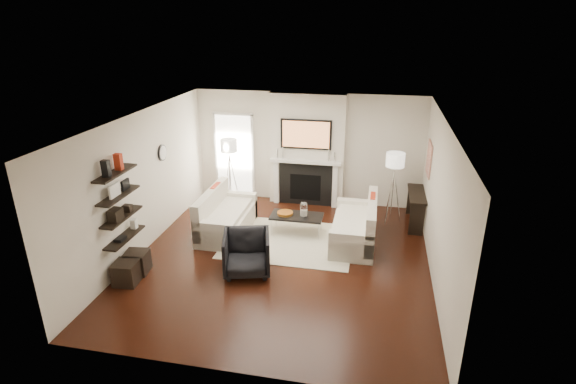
% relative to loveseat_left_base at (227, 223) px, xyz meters
% --- Properties ---
extents(room_envelope, '(6.00, 6.00, 6.00)m').
position_rel_loveseat_left_base_xyz_m(room_envelope, '(1.39, -0.92, 1.14)').
color(room_envelope, black).
rests_on(room_envelope, ground).
extents(chimney_breast, '(1.80, 0.25, 2.70)m').
position_rel_loveseat_left_base_xyz_m(chimney_breast, '(1.39, 1.96, 1.14)').
color(chimney_breast, silver).
rests_on(chimney_breast, floor).
extents(fireplace_surround, '(1.30, 0.02, 1.04)m').
position_rel_loveseat_left_base_xyz_m(fireplace_surround, '(1.39, 1.82, 0.31)').
color(fireplace_surround, black).
rests_on(fireplace_surround, floor).
extents(firebox, '(0.75, 0.02, 0.65)m').
position_rel_loveseat_left_base_xyz_m(firebox, '(1.39, 1.82, 0.24)').
color(firebox, black).
rests_on(firebox, floor).
extents(mantel_pilaster_l, '(0.12, 0.08, 1.10)m').
position_rel_loveseat_left_base_xyz_m(mantel_pilaster_l, '(0.67, 1.79, 0.34)').
color(mantel_pilaster_l, white).
rests_on(mantel_pilaster_l, floor).
extents(mantel_pilaster_r, '(0.12, 0.08, 1.10)m').
position_rel_loveseat_left_base_xyz_m(mantel_pilaster_r, '(2.11, 1.79, 0.34)').
color(mantel_pilaster_r, white).
rests_on(mantel_pilaster_r, floor).
extents(mantel_shelf, '(1.70, 0.18, 0.07)m').
position_rel_loveseat_left_base_xyz_m(mantel_shelf, '(1.39, 1.77, 0.91)').
color(mantel_shelf, white).
rests_on(mantel_shelf, chimney_breast).
extents(tv_body, '(1.20, 0.06, 0.70)m').
position_rel_loveseat_left_base_xyz_m(tv_body, '(1.39, 1.80, 1.57)').
color(tv_body, black).
rests_on(tv_body, chimney_breast).
extents(tv_screen, '(1.10, 0.00, 0.62)m').
position_rel_loveseat_left_base_xyz_m(tv_screen, '(1.39, 1.77, 1.57)').
color(tv_screen, '#BF723F').
rests_on(tv_screen, tv_body).
extents(candlestick_l_tall, '(0.04, 0.04, 0.30)m').
position_rel_loveseat_left_base_xyz_m(candlestick_l_tall, '(0.84, 1.78, 1.09)').
color(candlestick_l_tall, silver).
rests_on(candlestick_l_tall, mantel_shelf).
extents(candlestick_l_short, '(0.04, 0.04, 0.24)m').
position_rel_loveseat_left_base_xyz_m(candlestick_l_short, '(0.71, 1.78, 1.06)').
color(candlestick_l_short, silver).
rests_on(candlestick_l_short, mantel_shelf).
extents(candlestick_r_tall, '(0.04, 0.04, 0.30)m').
position_rel_loveseat_left_base_xyz_m(candlestick_r_tall, '(1.94, 1.78, 1.09)').
color(candlestick_r_tall, silver).
rests_on(candlestick_r_tall, mantel_shelf).
extents(candlestick_r_short, '(0.04, 0.04, 0.24)m').
position_rel_loveseat_left_base_xyz_m(candlestick_r_short, '(2.07, 1.78, 1.06)').
color(candlestick_r_short, silver).
rests_on(candlestick_r_short, mantel_shelf).
extents(hallway_panel, '(0.90, 0.02, 2.10)m').
position_rel_loveseat_left_base_xyz_m(hallway_panel, '(-0.46, 2.06, 0.84)').
color(hallway_panel, white).
rests_on(hallway_panel, floor).
extents(door_trim_l, '(0.06, 0.06, 2.16)m').
position_rel_loveseat_left_base_xyz_m(door_trim_l, '(-0.94, 2.04, 0.84)').
color(door_trim_l, white).
rests_on(door_trim_l, floor).
extents(door_trim_r, '(0.06, 0.06, 2.16)m').
position_rel_loveseat_left_base_xyz_m(door_trim_r, '(0.02, 2.04, 0.84)').
color(door_trim_r, white).
rests_on(door_trim_r, floor).
extents(door_trim_top, '(1.02, 0.06, 0.06)m').
position_rel_loveseat_left_base_xyz_m(door_trim_top, '(-0.46, 2.04, 1.92)').
color(door_trim_top, white).
rests_on(door_trim_top, wall_back).
extents(rug, '(2.60, 2.00, 0.01)m').
position_rel_loveseat_left_base_xyz_m(rug, '(1.38, -0.18, -0.20)').
color(rug, beige).
rests_on(rug, floor).
extents(loveseat_left_base, '(0.85, 1.80, 0.42)m').
position_rel_loveseat_left_base_xyz_m(loveseat_left_base, '(0.00, 0.00, 0.00)').
color(loveseat_left_base, silver).
rests_on(loveseat_left_base, floor).
extents(loveseat_left_back, '(0.18, 1.80, 0.80)m').
position_rel_loveseat_left_base_xyz_m(loveseat_left_back, '(-0.33, 0.00, 0.32)').
color(loveseat_left_back, silver).
rests_on(loveseat_left_back, floor).
extents(loveseat_left_arm_n, '(0.85, 0.18, 0.60)m').
position_rel_loveseat_left_base_xyz_m(loveseat_left_arm_n, '(0.00, -0.81, 0.09)').
color(loveseat_left_arm_n, silver).
rests_on(loveseat_left_arm_n, floor).
extents(loveseat_left_arm_s, '(0.85, 0.18, 0.60)m').
position_rel_loveseat_left_base_xyz_m(loveseat_left_arm_s, '(0.00, 0.81, 0.09)').
color(loveseat_left_arm_s, silver).
rests_on(loveseat_left_arm_s, floor).
extents(loveseat_left_cushion, '(0.63, 1.44, 0.10)m').
position_rel_loveseat_left_base_xyz_m(loveseat_left_cushion, '(0.05, -0.00, 0.26)').
color(loveseat_left_cushion, silver).
rests_on(loveseat_left_cushion, loveseat_left_base).
extents(pillow_left_orange, '(0.10, 0.42, 0.42)m').
position_rel_loveseat_left_base_xyz_m(pillow_left_orange, '(-0.33, 0.30, 0.52)').
color(pillow_left_orange, '#B62E16').
rests_on(pillow_left_orange, loveseat_left_cushion).
extents(pillow_left_charcoal, '(0.10, 0.40, 0.40)m').
position_rel_loveseat_left_base_xyz_m(pillow_left_charcoal, '(-0.33, -0.30, 0.51)').
color(pillow_left_charcoal, black).
rests_on(pillow_left_charcoal, loveseat_left_cushion).
extents(loveseat_right_base, '(0.85, 1.80, 0.42)m').
position_rel_loveseat_left_base_xyz_m(loveseat_right_base, '(2.69, 0.07, 0.00)').
color(loveseat_right_base, silver).
rests_on(loveseat_right_base, floor).
extents(loveseat_right_back, '(0.18, 1.80, 0.80)m').
position_rel_loveseat_left_base_xyz_m(loveseat_right_back, '(3.02, 0.07, 0.32)').
color(loveseat_right_back, silver).
rests_on(loveseat_right_back, floor).
extents(loveseat_right_arm_n, '(0.85, 0.18, 0.60)m').
position_rel_loveseat_left_base_xyz_m(loveseat_right_arm_n, '(2.69, -0.74, 0.09)').
color(loveseat_right_arm_n, silver).
rests_on(loveseat_right_arm_n, floor).
extents(loveseat_right_arm_s, '(0.85, 0.18, 0.60)m').
position_rel_loveseat_left_base_xyz_m(loveseat_right_arm_s, '(2.69, 0.88, 0.09)').
color(loveseat_right_arm_s, silver).
rests_on(loveseat_right_arm_s, floor).
extents(loveseat_right_cushion, '(0.63, 1.44, 0.10)m').
position_rel_loveseat_left_base_xyz_m(loveseat_right_cushion, '(2.64, 0.07, 0.26)').
color(loveseat_right_cushion, silver).
rests_on(loveseat_right_cushion, loveseat_right_base).
extents(pillow_right_orange, '(0.10, 0.42, 0.42)m').
position_rel_loveseat_left_base_xyz_m(pillow_right_orange, '(3.02, 0.37, 0.52)').
color(pillow_right_orange, '#B62E16').
rests_on(pillow_right_orange, loveseat_right_cushion).
extents(pillow_right_charcoal, '(0.10, 0.40, 0.40)m').
position_rel_loveseat_left_base_xyz_m(pillow_right_charcoal, '(3.02, -0.23, 0.51)').
color(pillow_right_charcoal, black).
rests_on(pillow_right_charcoal, loveseat_right_cushion).
extents(coffee_table, '(1.10, 0.55, 0.04)m').
position_rel_loveseat_left_base_xyz_m(coffee_table, '(1.47, 0.22, 0.19)').
color(coffee_table, black).
rests_on(coffee_table, floor).
extents(coffee_leg_nw, '(0.02, 0.02, 0.38)m').
position_rel_loveseat_left_base_xyz_m(coffee_leg_nw, '(0.97, 0.00, -0.02)').
color(coffee_leg_nw, silver).
rests_on(coffee_leg_nw, floor).
extents(coffee_leg_ne, '(0.02, 0.02, 0.38)m').
position_rel_loveseat_left_base_xyz_m(coffee_leg_ne, '(1.97, 0.00, -0.02)').
color(coffee_leg_ne, silver).
rests_on(coffee_leg_ne, floor).
extents(coffee_leg_sw, '(0.02, 0.02, 0.38)m').
position_rel_loveseat_left_base_xyz_m(coffee_leg_sw, '(0.97, 0.44, -0.02)').
color(coffee_leg_sw, silver).
rests_on(coffee_leg_sw, floor).
extents(coffee_leg_se, '(0.02, 0.02, 0.38)m').
position_rel_loveseat_left_base_xyz_m(coffee_leg_se, '(1.97, 0.44, -0.02)').
color(coffee_leg_se, silver).
rests_on(coffee_leg_se, floor).
extents(hurricane_glass, '(0.16, 0.16, 0.28)m').
position_rel_loveseat_left_base_xyz_m(hurricane_glass, '(1.62, 0.22, 0.35)').
color(hurricane_glass, white).
rests_on(hurricane_glass, coffee_table).
extents(hurricane_candle, '(0.09, 0.09, 0.14)m').
position_rel_loveseat_left_base_xyz_m(hurricane_candle, '(1.62, 0.22, 0.29)').
color(hurricane_candle, white).
rests_on(hurricane_candle, coffee_table).
extents(copper_bowl, '(0.34, 0.34, 0.06)m').
position_rel_loveseat_left_base_xyz_m(copper_bowl, '(1.22, 0.22, 0.24)').
color(copper_bowl, '#BC6D1F').
rests_on(copper_bowl, coffee_table).
extents(armchair, '(0.98, 0.95, 0.84)m').
position_rel_loveseat_left_base_xyz_m(armchair, '(0.87, -1.49, 0.21)').
color(armchair, black).
rests_on(armchair, floor).
extents(lamp_left_post, '(0.02, 0.02, 1.20)m').
position_rel_loveseat_left_base_xyz_m(lamp_left_post, '(-0.46, 1.65, 0.39)').
color(lamp_left_post, silver).
rests_on(lamp_left_post, floor).
extents(lamp_left_shade, '(0.40, 0.40, 0.30)m').
position_rel_loveseat_left_base_xyz_m(lamp_left_shade, '(-0.46, 1.65, 1.24)').
color(lamp_left_shade, white).
rests_on(lamp_left_shade, lamp_left_post).
extents(lamp_left_leg_a, '(0.25, 0.02, 1.23)m').
position_rel_loveseat_left_base_xyz_m(lamp_left_leg_a, '(-0.35, 1.65, 0.39)').
color(lamp_left_leg_a, silver).
rests_on(lamp_left_leg_a, floor).
extents(lamp_left_leg_b, '(0.14, 0.22, 1.23)m').
position_rel_loveseat_left_base_xyz_m(lamp_left_leg_b, '(-0.51, 1.75, 0.39)').
color(lamp_left_leg_b, silver).
rests_on(lamp_left_leg_b, floor).
extents(lamp_left_leg_c, '(0.14, 0.22, 1.23)m').
position_rel_loveseat_left_base_xyz_m(lamp_left_leg_c, '(-0.51, 1.55, 0.39)').
color(lamp_left_leg_c, silver).
rests_on(lamp_left_leg_c, floor).
extents(lamp_right_post, '(0.02, 0.02, 1.20)m').
position_rel_loveseat_left_base_xyz_m(lamp_right_post, '(3.44, 1.26, 0.39)').
color(lamp_right_post, silver).
rests_on(lamp_right_post, floor).
extents(lamp_right_shade, '(0.40, 0.40, 0.30)m').
position_rel_loveseat_left_base_xyz_m(lamp_right_shade, '(3.44, 1.26, 1.24)').
color(lamp_right_shade, white).
rests_on(lamp_right_shade, lamp_right_post).
extents(lamp_right_leg_a, '(0.25, 0.02, 1.23)m').
position_rel_loveseat_left_base_xyz_m(lamp_right_leg_a, '(3.55, 1.26, 0.39)').
color(lamp_right_leg_a, silver).
rests_on(lamp_right_leg_a, floor).
extents(lamp_right_leg_b, '(0.14, 0.22, 1.23)m').
position_rel_loveseat_left_base_xyz_m(lamp_right_leg_b, '(3.39, 1.36, 0.39)').
color(lamp_right_leg_b, silver).
rests_on(lamp_right_leg_b, floor).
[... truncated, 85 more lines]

